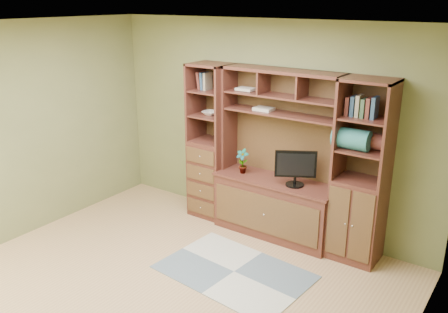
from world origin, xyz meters
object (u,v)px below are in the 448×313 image
Objects in this scene: center_hutch at (276,157)px; monitor at (296,162)px; left_tower at (211,142)px; right_tower at (361,173)px.

monitor is at bearing -7.20° from center_hutch.
left_tower is at bearing 146.83° from monitor.
monitor is at bearing -3.36° from left_tower.
left_tower is 1.00× the size of right_tower.
monitor is (0.28, -0.03, -0.00)m from center_hutch.
right_tower reaches higher than monitor.
center_hutch is 1.00m from left_tower.
right_tower is at bearing -24.08° from monitor.
left_tower and right_tower have the same top height.
center_hutch and left_tower have the same top height.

